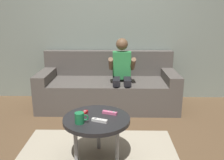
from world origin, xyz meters
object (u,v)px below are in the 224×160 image
at_px(coffee_table, 97,122).
at_px(game_remote_red_far_corner, 83,114).
at_px(person_seated_on_couch, 122,71).
at_px(game_remote_white_center, 100,120).
at_px(game_remote_pink_near_edge, 110,113).
at_px(couch, 108,88).
at_px(coffee_mug, 80,118).

relative_size(coffee_table, game_remote_red_far_corner, 4.20).
bearing_deg(person_seated_on_couch, game_remote_white_center, -99.56).
height_order(coffee_table, game_remote_pink_near_edge, game_remote_pink_near_edge).
bearing_deg(couch, game_remote_red_far_corner, -97.77).
bearing_deg(couch, coffee_table, -92.19).
relative_size(person_seated_on_couch, coffee_table, 1.67).
xyz_separation_m(coffee_table, game_remote_red_far_corner, (-0.13, 0.05, 0.05)).
bearing_deg(couch, game_remote_white_center, -90.79).
xyz_separation_m(coffee_table, game_remote_white_center, (0.03, -0.09, 0.05)).
bearing_deg(game_remote_white_center, game_remote_red_far_corner, 140.50).
bearing_deg(game_remote_white_center, game_remote_pink_near_edge, 63.17).
height_order(game_remote_pink_near_edge, coffee_mug, coffee_mug).
distance_m(couch, coffee_table, 1.39).
bearing_deg(game_remote_pink_near_edge, couch, 92.79).
xyz_separation_m(couch, game_remote_white_center, (-0.02, -1.47, 0.17)).
height_order(person_seated_on_couch, game_remote_red_far_corner, person_seated_on_couch).
bearing_deg(game_remote_red_far_corner, couch, 82.23).
bearing_deg(person_seated_on_couch, game_remote_red_far_corner, -108.16).
bearing_deg(game_remote_pink_near_edge, game_remote_red_far_corner, -172.59).
xyz_separation_m(couch, coffee_table, (-0.05, -1.38, 0.11)).
relative_size(game_remote_white_center, game_remote_red_far_corner, 1.00).
xyz_separation_m(game_remote_pink_near_edge, game_remote_red_far_corner, (-0.25, -0.03, 0.00)).
distance_m(game_remote_red_far_corner, coffee_mug, 0.17).
relative_size(person_seated_on_couch, game_remote_white_center, 7.01).
bearing_deg(coffee_mug, coffee_table, 41.46).
height_order(person_seated_on_couch, game_remote_white_center, person_seated_on_couch).
xyz_separation_m(couch, game_remote_red_far_corner, (-0.18, -1.34, 0.17)).
xyz_separation_m(person_seated_on_couch, coffee_table, (-0.25, -1.20, -0.18)).
bearing_deg(game_remote_white_center, couch, 89.21).
distance_m(coffee_table, game_remote_white_center, 0.11).
relative_size(game_remote_pink_near_edge, coffee_mug, 1.22).
relative_size(game_remote_pink_near_edge, game_remote_red_far_corner, 1.00).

